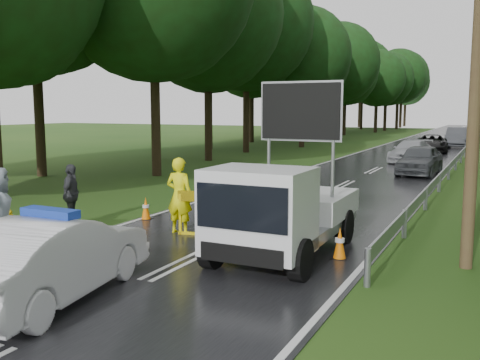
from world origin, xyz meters
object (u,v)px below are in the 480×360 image
Objects in this scene: police_sedan at (52,259)px; barrier at (231,203)px; officer at (179,196)px; queue_car_fourth at (458,137)px; civilian at (272,207)px; work_truck at (280,211)px; queue_car_first at (420,160)px; queue_car_second at (411,151)px; queue_car_third at (432,143)px.

police_sedan reaches higher than barrier.
officer is at bearing -92.24° from police_sedan.
queue_car_fourth is at bearing -104.65° from police_sedan.
queue_car_fourth reaches higher than police_sedan.
officer is (-0.65, 4.89, 0.27)m from police_sedan.
civilian is (1.00, 0.15, -0.03)m from barrier.
queue_car_first is (0.68, 16.19, -0.28)m from work_truck.
civilian reaches higher than queue_car_fourth.
barrier is (-1.72, 1.12, -0.15)m from work_truck.
civilian is at bearing -92.21° from queue_car_first.
queue_car_second is (-0.61, 22.19, -0.36)m from work_truck.
queue_car_fourth is at bearing 71.44° from queue_car_third.
barrier is 0.60× the size of queue_car_second.
police_sedan is 0.94× the size of work_truck.
queue_car_third is (0.27, 8.06, -0.00)m from queue_car_second.
queue_car_first is 0.92× the size of queue_car_third.
civilian is at bearing -84.07° from queue_car_second.
officer is (-1.35, -0.20, 0.12)m from barrier.
queue_car_third is at bearing 97.28° from queue_car_first.
queue_car_first reaches higher than queue_car_third.
barrier is 1.01m from civilian.
officer is at bearing -100.67° from queue_car_first.
barrier is 15.26m from queue_car_first.
queue_car_first is at bearing 67.09° from barrier.
barrier is 0.63× the size of queue_car_first.
officer is at bearing 163.09° from work_truck.
queue_car_first is at bearing -71.65° from queue_car_second.
barrier is at bearing 146.70° from work_truck.
work_truck reaches higher than queue_car_first.
officer is at bearing -101.43° from queue_car_third.
queue_car_fourth is (0.98, 36.25, -0.20)m from work_truck.
queue_car_first is (1.39, 14.93, -0.10)m from civilian.
police_sedan is at bearing -111.72° from barrier.
civilian is 28.99m from queue_car_third.
queue_car_first is at bearing 76.98° from civilian.
work_truck is 2.06m from barrier.
queue_car_third is (1.37, 29.13, -0.21)m from barrier.
queue_car_third is (-0.34, 30.25, -0.37)m from work_truck.
civilian is at bearing -117.85° from police_sedan.
queue_car_first reaches higher than barrier.
police_sedan is 0.96× the size of queue_car_third.
work_truck is 2.40× the size of officer.
queue_car_second is at bearing 73.12° from barrier.
civilian is at bearing -175.12° from officer.
police_sedan is 5.14m from barrier.
work_truck is 2.84× the size of civilian.
work_truck is (2.42, 3.97, 0.31)m from police_sedan.
queue_car_fourth reaches higher than barrier.
police_sedan is 26.22m from queue_car_second.
officer is 2.38m from civilian.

